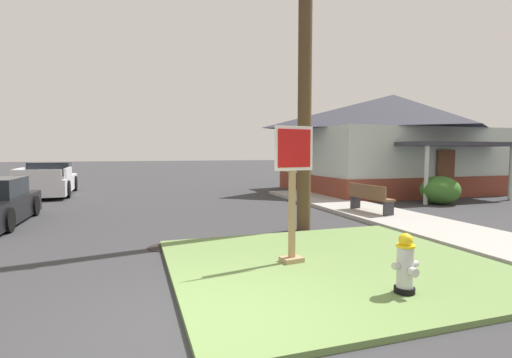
{
  "coord_description": "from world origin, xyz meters",
  "views": [
    {
      "loc": [
        -0.66,
        -4.03,
        1.98
      ],
      "look_at": [
        2.27,
        4.92,
        1.29
      ],
      "focal_mm": 26.38,
      "sensor_mm": 36.0,
      "label": 1
    }
  ],
  "objects_px": {
    "fire_hydrant": "(405,265)",
    "manhole_cover": "(165,247)",
    "stop_sign": "(293,196)",
    "pickup_truck_white": "(48,181)",
    "street_bench": "(369,197)",
    "utility_pole": "(305,22)"
  },
  "relations": [
    {
      "from": "fire_hydrant",
      "to": "manhole_cover",
      "type": "bearing_deg",
      "value": 127.15
    },
    {
      "from": "fire_hydrant",
      "to": "stop_sign",
      "type": "distance_m",
      "value": 2.13
    },
    {
      "from": "stop_sign",
      "to": "pickup_truck_white",
      "type": "bearing_deg",
      "value": 115.09
    },
    {
      "from": "manhole_cover",
      "to": "street_bench",
      "type": "distance_m",
      "value": 6.67
    },
    {
      "from": "manhole_cover",
      "to": "pickup_truck_white",
      "type": "relative_size",
      "value": 0.13
    },
    {
      "from": "manhole_cover",
      "to": "utility_pole",
      "type": "relative_size",
      "value": 0.07
    },
    {
      "from": "stop_sign",
      "to": "utility_pole",
      "type": "bearing_deg",
      "value": 61.06
    },
    {
      "from": "stop_sign",
      "to": "utility_pole",
      "type": "distance_m",
      "value": 4.93
    },
    {
      "from": "manhole_cover",
      "to": "utility_pole",
      "type": "bearing_deg",
      "value": 11.22
    },
    {
      "from": "utility_pole",
      "to": "pickup_truck_white",
      "type": "bearing_deg",
      "value": 125.79
    },
    {
      "from": "street_bench",
      "to": "pickup_truck_white",
      "type": "bearing_deg",
      "value": 138.41
    },
    {
      "from": "manhole_cover",
      "to": "street_bench",
      "type": "xyz_separation_m",
      "value": [
        6.33,
        2.03,
        0.58
      ]
    },
    {
      "from": "pickup_truck_white",
      "to": "street_bench",
      "type": "distance_m",
      "value": 14.22
    },
    {
      "from": "fire_hydrant",
      "to": "stop_sign",
      "type": "bearing_deg",
      "value": 115.93
    },
    {
      "from": "manhole_cover",
      "to": "utility_pole",
      "type": "xyz_separation_m",
      "value": [
        3.46,
        0.69,
        5.1
      ]
    },
    {
      "from": "manhole_cover",
      "to": "fire_hydrant",
      "type": "bearing_deg",
      "value": -52.85
    },
    {
      "from": "street_bench",
      "to": "utility_pole",
      "type": "bearing_deg",
      "value": -154.93
    },
    {
      "from": "stop_sign",
      "to": "street_bench",
      "type": "height_order",
      "value": "stop_sign"
    },
    {
      "from": "fire_hydrant",
      "to": "street_bench",
      "type": "relative_size",
      "value": 0.47
    },
    {
      "from": "stop_sign",
      "to": "manhole_cover",
      "type": "height_order",
      "value": "stop_sign"
    },
    {
      "from": "fire_hydrant",
      "to": "utility_pole",
      "type": "distance_m",
      "value": 6.46
    },
    {
      "from": "street_bench",
      "to": "fire_hydrant",
      "type": "bearing_deg",
      "value": -120.96
    }
  ]
}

